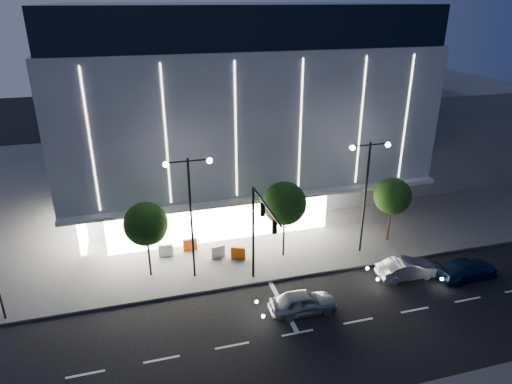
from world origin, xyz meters
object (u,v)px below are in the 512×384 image
Objects in this scene: barrier_a at (190,245)px; barrier_c at (238,253)px; street_lamp_east at (367,182)px; car_third at (467,269)px; tree_right at (392,198)px; tree_mid at (285,206)px; car_lead at (303,302)px; barrier_b at (166,250)px; car_second at (407,269)px; street_lamp_west at (190,202)px; traffic_mast at (259,224)px; barrier_d at (218,252)px; tree_left at (146,226)px.

barrier_a is 4.02m from barrier_c.
street_lamp_east is 9.33m from car_third.
street_lamp_east is 1.63× the size of tree_right.
tree_mid is 9.01m from tree_right.
barrier_b is at bearing 41.82° from car_lead.
tree_right is at bearing -14.70° from car_second.
car_lead is 3.94× the size of barrier_b.
street_lamp_west is 1.63× the size of tree_right.
traffic_mast is 5.99m from barrier_c.
car_third is at bearing -28.21° from barrier_a.
traffic_mast reaches higher than barrier_d.
car_third is 4.22× the size of barrier_c.
barrier_c is at bearing 96.53° from traffic_mast.
car_third is (14.67, -2.53, -4.35)m from traffic_mast.
street_lamp_east is 2.07× the size of car_second.
traffic_mast reaches higher than barrier_c.
traffic_mast is at bearing 34.67° from car_lead.
street_lamp_west reaches higher than tree_left.
tree_right is 6.16m from car_second.
tree_left is at bearing 75.49° from car_second.
car_lead is 0.93× the size of car_third.
street_lamp_west is 1.00× the size of street_lamp_east.
street_lamp_west is at bearing -176.36° from tree_right.
street_lamp_west is 2.07× the size of car_second.
barrier_b is (-14.70, 3.30, -5.31)m from street_lamp_east.
car_lead reaches higher than car_second.
street_lamp_west reaches higher than barrier_b.
barrier_d is at bearing 175.95° from tree_right.
tree_mid is at bearing 57.64° from car_second.
car_second is 13.84m from barrier_d.
street_lamp_west is at bearing 180.00° from street_lamp_east.
barrier_b is at bearing 167.33° from street_lamp_east.
barrier_d is (2.09, 2.01, -5.31)m from street_lamp_west.
barrier_b is (-20.36, 8.49, -0.02)m from car_third.
tree_left is 4.28m from barrier_b.
car_lead is (-1.03, -6.72, -3.59)m from tree_mid.
traffic_mast reaches higher than car_second.
car_lead is (8.97, -6.72, -3.30)m from tree_left.
traffic_mast is 9.34m from barrier_b.
tree_mid is 1.42× the size of car_lead.
street_lamp_west is 15.98m from car_second.
tree_mid is at bearing 58.38° from car_third.
barrier_c is at bearing 62.91° from car_third.
car_third is (21.64, -6.21, -3.36)m from tree_left.
car_third reaches higher than barrier_d.
car_third is at bearing -15.54° from street_lamp_west.
tree_left is at bearing -154.32° from barrier_c.
tree_right is (9.00, -0.00, -0.45)m from tree_mid.
tree_mid reaches higher than barrier_d.
barrier_a is (-14.33, 7.71, -0.07)m from car_second.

